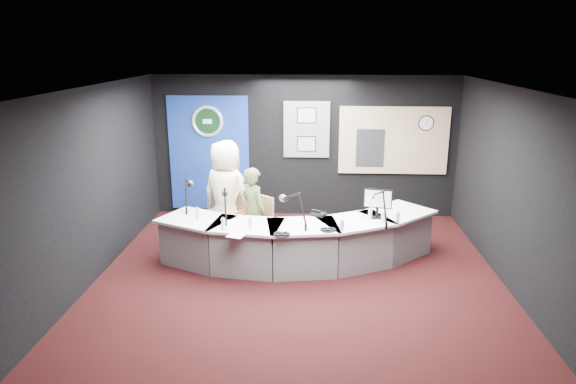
# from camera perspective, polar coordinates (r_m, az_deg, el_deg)

# --- Properties ---
(ground) EXTENTS (6.00, 6.00, 0.00)m
(ground) POSITION_cam_1_polar(r_m,az_deg,el_deg) (7.79, 1.17, -9.47)
(ground) COLOR black
(ground) RESTS_ON ground
(ceiling) EXTENTS (6.00, 6.00, 0.02)m
(ceiling) POSITION_cam_1_polar(r_m,az_deg,el_deg) (7.05, 1.31, 11.51)
(ceiling) COLOR silver
(ceiling) RESTS_ON ground
(wall_back) EXTENTS (6.00, 0.02, 2.80)m
(wall_back) POSITION_cam_1_polar(r_m,az_deg,el_deg) (10.22, 1.78, 5.04)
(wall_back) COLOR black
(wall_back) RESTS_ON ground
(wall_front) EXTENTS (6.00, 0.02, 2.80)m
(wall_front) POSITION_cam_1_polar(r_m,az_deg,el_deg) (4.49, -0.02, -9.91)
(wall_front) COLOR black
(wall_front) RESTS_ON ground
(wall_left) EXTENTS (0.02, 6.00, 2.80)m
(wall_left) POSITION_cam_1_polar(r_m,az_deg,el_deg) (7.97, -20.86, 0.77)
(wall_left) COLOR black
(wall_left) RESTS_ON ground
(wall_right) EXTENTS (0.02, 6.00, 2.80)m
(wall_right) POSITION_cam_1_polar(r_m,az_deg,el_deg) (7.81, 23.82, 0.13)
(wall_right) COLOR black
(wall_right) RESTS_ON ground
(broadcast_desk) EXTENTS (4.50, 1.90, 0.75)m
(broadcast_desk) POSITION_cam_1_polar(r_m,az_deg,el_deg) (8.15, 0.96, -5.41)
(broadcast_desk) COLOR silver
(broadcast_desk) RESTS_ON ground
(backdrop_panel) EXTENTS (1.60, 0.05, 2.30)m
(backdrop_panel) POSITION_cam_1_polar(r_m,az_deg,el_deg) (10.43, -8.75, 4.25)
(backdrop_panel) COLOR navy
(backdrop_panel) RESTS_ON wall_back
(agency_seal) EXTENTS (0.63, 0.07, 0.63)m
(agency_seal) POSITION_cam_1_polar(r_m,az_deg,el_deg) (10.28, -8.95, 7.75)
(agency_seal) COLOR silver
(agency_seal) RESTS_ON backdrop_panel
(seal_center) EXTENTS (0.48, 0.01, 0.48)m
(seal_center) POSITION_cam_1_polar(r_m,az_deg,el_deg) (10.29, -8.94, 7.75)
(seal_center) COLOR black
(seal_center) RESTS_ON backdrop_panel
(pinboard) EXTENTS (0.90, 0.04, 1.10)m
(pinboard) POSITION_cam_1_polar(r_m,az_deg,el_deg) (10.13, 2.08, 6.95)
(pinboard) COLOR slate
(pinboard) RESTS_ON wall_back
(framed_photo_upper) EXTENTS (0.34, 0.02, 0.27)m
(framed_photo_upper) POSITION_cam_1_polar(r_m,az_deg,el_deg) (10.05, 2.09, 8.49)
(framed_photo_upper) COLOR gray
(framed_photo_upper) RESTS_ON pinboard
(framed_photo_lower) EXTENTS (0.34, 0.02, 0.27)m
(framed_photo_lower) POSITION_cam_1_polar(r_m,az_deg,el_deg) (10.14, 2.06, 5.36)
(framed_photo_lower) COLOR gray
(framed_photo_lower) RESTS_ON pinboard
(booth_window_frame) EXTENTS (2.12, 0.06, 1.32)m
(booth_window_frame) POSITION_cam_1_polar(r_m,az_deg,el_deg) (10.27, 11.64, 5.63)
(booth_window_frame) COLOR tan
(booth_window_frame) RESTS_ON wall_back
(booth_glow) EXTENTS (2.00, 0.02, 1.20)m
(booth_glow) POSITION_cam_1_polar(r_m,az_deg,el_deg) (10.26, 11.64, 5.62)
(booth_glow) COLOR #FFC5A1
(booth_glow) RESTS_ON booth_window_frame
(equipment_rack) EXTENTS (0.55, 0.02, 0.75)m
(equipment_rack) POSITION_cam_1_polar(r_m,az_deg,el_deg) (10.21, 9.11, 4.84)
(equipment_rack) COLOR black
(equipment_rack) RESTS_ON booth_window_frame
(wall_clock) EXTENTS (0.28, 0.01, 0.28)m
(wall_clock) POSITION_cam_1_polar(r_m,az_deg,el_deg) (10.30, 15.10, 7.40)
(wall_clock) COLOR white
(wall_clock) RESTS_ON booth_window_frame
(armchair_left) EXTENTS (0.72, 0.72, 0.93)m
(armchair_left) POSITION_cam_1_polar(r_m,az_deg,el_deg) (8.87, -6.79, -3.09)
(armchair_left) COLOR #9E6D48
(armchair_left) RESTS_ON ground
(armchair_right) EXTENTS (0.70, 0.70, 0.88)m
(armchair_right) POSITION_cam_1_polar(r_m,az_deg,el_deg) (8.51, -3.84, -4.03)
(armchair_right) COLOR #9E6D48
(armchair_right) RESTS_ON ground
(draped_jacket) EXTENTS (0.47, 0.36, 0.70)m
(draped_jacket) POSITION_cam_1_polar(r_m,az_deg,el_deg) (9.04, -7.61, -1.70)
(draped_jacket) COLOR gray
(draped_jacket) RESTS_ON armchair_left
(person_man) EXTENTS (1.07, 0.91, 1.85)m
(person_man) POSITION_cam_1_polar(r_m,az_deg,el_deg) (8.73, -6.89, -0.25)
(person_man) COLOR #FFEACB
(person_man) RESTS_ON ground
(person_woman) EXTENTS (0.63, 0.62, 1.47)m
(person_woman) POSITION_cam_1_polar(r_m,az_deg,el_deg) (8.41, -3.87, -2.14)
(person_woman) COLOR #525B30
(person_woman) RESTS_ON ground
(computer_monitor) EXTENTS (0.43, 0.12, 0.30)m
(computer_monitor) POSITION_cam_1_polar(r_m,az_deg,el_deg) (8.04, 9.94, -0.71)
(computer_monitor) COLOR black
(computer_monitor) RESTS_ON broadcast_desk
(desk_phone) EXTENTS (0.27, 0.25, 0.05)m
(desk_phone) POSITION_cam_1_polar(r_m,az_deg,el_deg) (8.13, 3.43, -2.49)
(desk_phone) COLOR black
(desk_phone) RESTS_ON broadcast_desk
(headphones_near) EXTENTS (0.24, 0.24, 0.04)m
(headphones_near) POSITION_cam_1_polar(r_m,az_deg,el_deg) (7.51, 4.46, -4.17)
(headphones_near) COLOR black
(headphones_near) RESTS_ON broadcast_desk
(headphones_far) EXTENTS (0.21, 0.21, 0.04)m
(headphones_far) POSITION_cam_1_polar(r_m,az_deg,el_deg) (7.32, -0.68, -4.68)
(headphones_far) COLOR black
(headphones_far) RESTS_ON broadcast_desk
(paper_stack) EXTENTS (0.33, 0.39, 0.00)m
(paper_stack) POSITION_cam_1_polar(r_m,az_deg,el_deg) (7.82, -6.37, -3.51)
(paper_stack) COLOR white
(paper_stack) RESTS_ON broadcast_desk
(notepad) EXTENTS (0.31, 0.38, 0.00)m
(notepad) POSITION_cam_1_polar(r_m,az_deg,el_deg) (7.39, -5.59, -4.68)
(notepad) COLOR white
(notepad) RESTS_ON broadcast_desk
(boom_mic_a) EXTENTS (0.19, 0.74, 0.60)m
(boom_mic_a) POSITION_cam_1_polar(r_m,az_deg,el_deg) (8.56, -11.05, 0.13)
(boom_mic_a) COLOR black
(boom_mic_a) RESTS_ON broadcast_desk
(boom_mic_b) EXTENTS (0.23, 0.73, 0.60)m
(boom_mic_b) POSITION_cam_1_polar(r_m,az_deg,el_deg) (7.93, -6.99, -0.98)
(boom_mic_b) COLOR black
(boom_mic_b) RESTS_ON broadcast_desk
(boom_mic_c) EXTENTS (0.49, 0.62, 0.60)m
(boom_mic_c) POSITION_cam_1_polar(r_m,az_deg,el_deg) (7.64, 0.67, -1.53)
(boom_mic_c) COLOR black
(boom_mic_c) RESTS_ON broadcast_desk
(boom_mic_d) EXTENTS (0.29, 0.72, 0.60)m
(boom_mic_d) POSITION_cam_1_polar(r_m,az_deg,el_deg) (7.86, 10.07, -1.26)
(boom_mic_d) COLOR black
(boom_mic_d) RESTS_ON broadcast_desk
(water_bottles) EXTENTS (3.14, 0.65, 0.18)m
(water_bottles) POSITION_cam_1_polar(r_m,az_deg,el_deg) (7.75, 0.91, -2.91)
(water_bottles) COLOR silver
(water_bottles) RESTS_ON broadcast_desk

